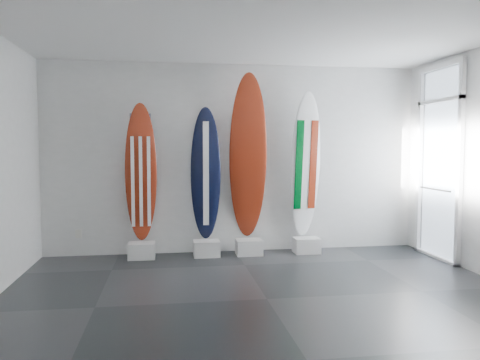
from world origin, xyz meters
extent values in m
plane|color=black|center=(0.00, 0.00, 0.00)|extent=(6.00, 6.00, 0.00)
plane|color=white|center=(0.00, 0.00, 3.00)|extent=(6.00, 6.00, 0.00)
plane|color=silver|center=(0.00, 2.50, 1.50)|extent=(6.00, 0.00, 6.00)
plane|color=silver|center=(0.00, -2.50, 1.50)|extent=(6.00, 0.00, 6.00)
cube|color=silver|center=(-1.48, 2.18, 0.12)|extent=(0.40, 0.30, 0.24)
ellipsoid|color=maroon|center=(-1.48, 2.28, 1.29)|extent=(0.49, 0.33, 2.11)
cube|color=silver|center=(-0.49, 2.18, 0.12)|extent=(0.40, 0.30, 0.24)
ellipsoid|color=black|center=(-0.49, 2.28, 1.27)|extent=(0.48, 0.28, 2.06)
cube|color=silver|center=(0.17, 2.18, 0.12)|extent=(0.40, 0.30, 0.24)
ellipsoid|color=maroon|center=(0.17, 2.28, 1.53)|extent=(0.63, 0.54, 2.58)
cube|color=silver|center=(1.10, 2.18, 0.12)|extent=(0.40, 0.30, 0.24)
ellipsoid|color=white|center=(1.10, 2.28, 1.40)|extent=(0.56, 0.36, 2.32)
cube|color=silver|center=(-2.45, 2.48, 0.35)|extent=(0.09, 0.02, 0.13)
camera|label=1|loc=(-1.08, -5.09, 1.69)|focal=35.73mm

